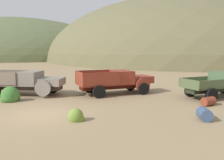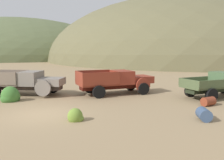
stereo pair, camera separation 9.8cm
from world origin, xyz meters
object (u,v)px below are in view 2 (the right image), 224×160
at_px(truck_rust_red, 120,81).
at_px(oil_drum_by_truck, 208,101).
at_px(truck_primer_gray, 29,82).
at_px(oil_drum_tipped, 204,114).
at_px(truck_weathered_green, 223,84).

distance_m(truck_rust_red, oil_drum_by_truck, 6.99).
height_order(truck_primer_gray, oil_drum_tipped, truck_primer_gray).
bearing_deg(truck_primer_gray, truck_weathered_green, 2.89).
bearing_deg(truck_primer_gray, truck_rust_red, 10.59).
xyz_separation_m(truck_rust_red, truck_weathered_green, (7.45, -2.46, -0.03)).
relative_size(truck_rust_red, oil_drum_by_truck, 6.32).
xyz_separation_m(truck_rust_red, oil_drum_tipped, (2.86, -7.95, -0.70)).
relative_size(truck_rust_red, oil_drum_tipped, 6.55).
xyz_separation_m(truck_primer_gray, truck_weathered_green, (14.66, -2.89, -0.05)).
xyz_separation_m(truck_primer_gray, oil_drum_tipped, (10.08, -8.38, -0.72)).
bearing_deg(truck_weathered_green, truck_rust_red, 145.81).
height_order(truck_primer_gray, truck_rust_red, same).
bearing_deg(oil_drum_by_truck, truck_primer_gray, 155.59).
distance_m(truck_primer_gray, truck_weathered_green, 14.94).
distance_m(truck_weathered_green, oil_drum_by_truck, 3.75).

